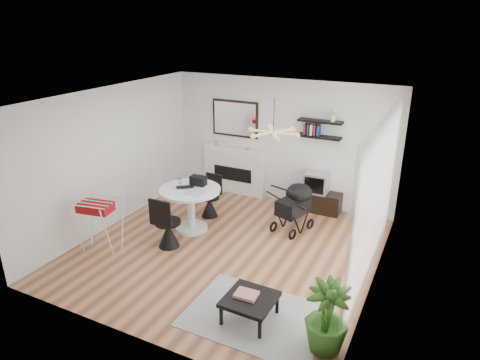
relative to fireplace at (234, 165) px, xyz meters
The scene contains 25 objects.
floor 2.75m from the fireplace, 65.59° to the right, with size 5.00×5.00×0.00m, color brown.
ceiling 3.34m from the fireplace, 65.59° to the right, with size 5.00×5.00×0.00m, color white.
wall_back 1.29m from the fireplace, ahead, with size 5.00×5.00×0.00m, color white.
wall_left 2.88m from the fireplace, 120.01° to the right, with size 5.00×5.00×0.00m, color white.
wall_right 4.39m from the fireplace, 33.95° to the right, with size 5.00×5.00×0.00m, color white.
sheer_curtain 4.20m from the fireplace, 32.43° to the right, with size 0.04×3.60×2.60m, color white.
fireplace is the anchor object (origin of this frame).
shelf_lower 2.18m from the fireplace, ahead, with size 0.90×0.25×0.04m, color black.
shelf_upper 2.33m from the fireplace, ahead, with size 0.90×0.25×0.04m, color black.
pendant_lamp 3.15m from the fireplace, 49.71° to the right, with size 0.90×0.90×0.10m, color #D8B971, non-canonical shape.
tv_console 2.04m from the fireplace, ahead, with size 1.14×0.40×0.43m, color black.
crt_tv 2.02m from the fireplace, ahead, with size 0.48×0.42×0.42m.
dining_table 2.06m from the fireplace, 86.82° to the right, with size 1.16×1.16×0.85m.
laptop 2.09m from the fireplace, 89.13° to the right, with size 0.33×0.21×0.03m, color black.
black_bag 1.83m from the fireplace, 85.04° to the right, with size 0.30×0.18×0.18m, color black.
newspaper 2.20m from the fireplace, 82.16° to the right, with size 0.35×0.28×0.01m, color silver.
drinking_glass 1.93m from the fireplace, 96.03° to the right, with size 0.06×0.06×0.10m, color white.
chair_far 1.43m from the fireplace, 84.33° to the right, with size 0.42×0.43×0.87m.
chair_near 2.83m from the fireplace, 87.90° to the right, with size 0.47×0.47×0.98m.
drying_rack 3.56m from the fireplace, 103.79° to the right, with size 0.75×0.71×0.98m.
stroller 2.23m from the fireplace, 31.31° to the right, with size 0.72×0.91×1.01m.
rug 4.55m from the fireplace, 59.10° to the right, with size 1.90×1.37×0.01m, color #9E9E9E.
coffee_table 4.57m from the fireplace, 60.23° to the right, with size 0.68×0.68×0.34m.
magazines 4.52m from the fireplace, 60.79° to the right, with size 0.30×0.24×0.04m, color #D73C35.
potted_plant 5.24m from the fireplace, 50.53° to the right, with size 0.54×0.54×0.97m, color #2E601B.
Camera 1 is at (3.17, -5.88, 3.89)m, focal length 32.00 mm.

